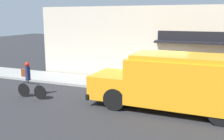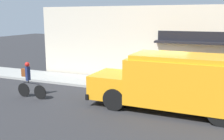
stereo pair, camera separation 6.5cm
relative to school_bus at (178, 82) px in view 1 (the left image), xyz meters
name	(u,v)px [view 1 (the left image)]	position (x,y,z in m)	size (l,w,h in m)	color
ground_plane	(158,96)	(-1.12, 1.63, -1.16)	(70.00, 70.00, 0.00)	#2B2B2D
sidewalk	(162,89)	(-1.12, 2.71, -1.10)	(28.00, 2.16, 0.13)	#999993
storefront	(169,46)	(-1.09, 4.00, 0.95)	(15.88, 0.77, 4.21)	beige
school_bus	(178,82)	(0.00, 0.00, 0.00)	(6.32, 2.62, 2.22)	orange
cyclist	(29,80)	(-6.45, -0.84, -0.35)	(1.57, 0.21, 1.64)	black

